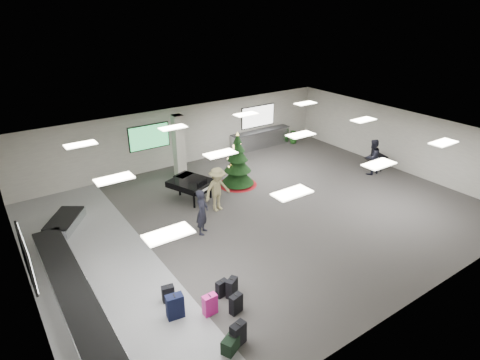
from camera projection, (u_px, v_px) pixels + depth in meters
ground at (261, 213)px, 17.18m from camera, size 18.00×18.00×0.00m
room_envelope at (245, 159)px, 16.52m from camera, size 18.02×14.02×3.21m
baggage_carousel at (71, 275)px, 12.98m from camera, size 2.28×9.71×0.43m
service_counter at (261, 139)px, 24.53m from camera, size 4.05×0.65×1.08m
suitcase_0 at (238, 334)px, 10.54m from camera, size 0.47×0.33×0.69m
suitcase_1 at (236, 304)px, 11.62m from camera, size 0.43×0.29×0.63m
pink_suitcase at (210, 305)px, 11.57m from camera, size 0.42×0.24×0.67m
suitcase_3 at (232, 288)px, 12.27m from camera, size 0.47×0.40×0.64m
navy_suitcase at (175, 306)px, 11.42m from camera, size 0.53×0.36×0.78m
green_duffel at (232, 343)px, 10.43m from camera, size 0.71×0.56×0.44m
suitcase_7 at (222, 288)px, 12.30m from camera, size 0.40×0.25×0.56m
suitcase_8 at (168, 294)px, 12.07m from camera, size 0.40×0.28×0.56m
christmas_tree at (238, 167)px, 19.43m from camera, size 1.91×1.91×2.72m
grand_piano at (191, 184)px, 18.04m from camera, size 2.05×2.31×1.09m
bench at (377, 159)px, 21.59m from camera, size 0.79×1.41×0.85m
traveler_a at (202, 212)px, 15.36m from camera, size 0.79×0.78×1.84m
traveler_b at (217, 189)px, 17.04m from camera, size 1.35×0.89×1.96m
traveler_bench at (372, 157)px, 20.63m from camera, size 0.92×0.72×1.88m
potted_plant_left at (234, 150)px, 23.16m from camera, size 0.57×0.59×0.84m
potted_plant_right at (293, 137)px, 25.27m from camera, size 0.70×0.70×0.89m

